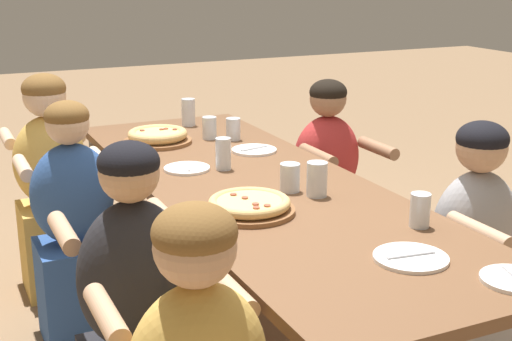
{
  "coord_description": "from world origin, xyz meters",
  "views": [
    {
      "loc": [
        2.49,
        -1.17,
        1.65
      ],
      "look_at": [
        0.0,
        0.0,
        0.84
      ],
      "focal_mm": 50.0,
      "sensor_mm": 36.0,
      "label": 1
    }
  ],
  "objects_px": {
    "diner_near_midleft": "(76,235)",
    "drinking_glass_f": "(317,181)",
    "empty_plate_d": "(411,258)",
    "diner_near_midright": "(137,330)",
    "drinking_glass_b": "(223,155)",
    "diner_far_midright": "(471,273)",
    "empty_plate_a": "(187,168)",
    "drinking_glass_e": "(209,129)",
    "pizza_board_main": "(158,136)",
    "empty_plate_c": "(254,150)",
    "drinking_glass_a": "(290,179)",
    "diner_near_left": "(52,192)",
    "drinking_glass_d": "(188,114)",
    "pizza_board_second": "(249,205)",
    "drinking_glass_g": "(233,130)",
    "drinking_glass_c": "(420,210)",
    "diner_far_midleft": "(326,194)"
  },
  "relations": [
    {
      "from": "drinking_glass_c",
      "to": "drinking_glass_d",
      "type": "xyz_separation_m",
      "value": [
        -1.79,
        -0.17,
        0.01
      ]
    },
    {
      "from": "empty_plate_d",
      "to": "diner_near_left",
      "type": "relative_size",
      "value": 0.2
    },
    {
      "from": "drinking_glass_a",
      "to": "drinking_glass_d",
      "type": "bearing_deg",
      "value": 178.14
    },
    {
      "from": "empty_plate_c",
      "to": "diner_near_left",
      "type": "xyz_separation_m",
      "value": [
        -0.6,
        -0.85,
        -0.27
      ]
    },
    {
      "from": "drinking_glass_g",
      "to": "empty_plate_d",
      "type": "bearing_deg",
      "value": -4.03
    },
    {
      "from": "empty_plate_d",
      "to": "drinking_glass_b",
      "type": "distance_m",
      "value": 1.14
    },
    {
      "from": "drinking_glass_c",
      "to": "drinking_glass_f",
      "type": "height_order",
      "value": "drinking_glass_f"
    },
    {
      "from": "empty_plate_a",
      "to": "empty_plate_d",
      "type": "bearing_deg",
      "value": 13.25
    },
    {
      "from": "diner_far_midright",
      "to": "drinking_glass_d",
      "type": "bearing_deg",
      "value": -72.18
    },
    {
      "from": "drinking_glass_g",
      "to": "diner_near_midleft",
      "type": "bearing_deg",
      "value": -76.02
    },
    {
      "from": "drinking_glass_a",
      "to": "diner_near_left",
      "type": "xyz_separation_m",
      "value": [
        -1.21,
        -0.72,
        -0.31
      ]
    },
    {
      "from": "pizza_board_main",
      "to": "empty_plate_c",
      "type": "bearing_deg",
      "value": 46.24
    },
    {
      "from": "empty_plate_a",
      "to": "diner_near_midright",
      "type": "xyz_separation_m",
      "value": [
        0.78,
        -0.46,
        -0.28
      ]
    },
    {
      "from": "pizza_board_second",
      "to": "drinking_glass_g",
      "type": "xyz_separation_m",
      "value": [
        -1.02,
        0.38,
        0.02
      ]
    },
    {
      "from": "pizza_board_main",
      "to": "pizza_board_second",
      "type": "height_order",
      "value": "pizza_board_main"
    },
    {
      "from": "empty_plate_d",
      "to": "drinking_glass_a",
      "type": "height_order",
      "value": "drinking_glass_a"
    },
    {
      "from": "drinking_glass_e",
      "to": "empty_plate_c",
      "type": "bearing_deg",
      "value": 17.07
    },
    {
      "from": "empty_plate_d",
      "to": "drinking_glass_e",
      "type": "bearing_deg",
      "value": 179.55
    },
    {
      "from": "drinking_glass_c",
      "to": "empty_plate_c",
      "type": "bearing_deg",
      "value": -175.78
    },
    {
      "from": "diner_far_midright",
      "to": "diner_near_midleft",
      "type": "height_order",
      "value": "same"
    },
    {
      "from": "drinking_glass_a",
      "to": "drinking_glass_d",
      "type": "distance_m",
      "value": 1.26
    },
    {
      "from": "diner_near_midright",
      "to": "empty_plate_c",
      "type": "bearing_deg",
      "value": 47.72
    },
    {
      "from": "diner_far_midright",
      "to": "diner_near_left",
      "type": "xyz_separation_m",
      "value": [
        -1.62,
        -1.3,
        0.03
      ]
    },
    {
      "from": "empty_plate_c",
      "to": "diner_near_midleft",
      "type": "height_order",
      "value": "diner_near_midleft"
    },
    {
      "from": "empty_plate_a",
      "to": "diner_far_midleft",
      "type": "bearing_deg",
      "value": 105.89
    },
    {
      "from": "empty_plate_a",
      "to": "pizza_board_second",
      "type": "bearing_deg",
      "value": 1.36
    },
    {
      "from": "drinking_glass_a",
      "to": "diner_near_midright",
      "type": "height_order",
      "value": "diner_near_midright"
    },
    {
      "from": "drinking_glass_b",
      "to": "drinking_glass_g",
      "type": "distance_m",
      "value": 0.53
    },
    {
      "from": "pizza_board_main",
      "to": "empty_plate_a",
      "type": "xyz_separation_m",
      "value": [
        0.51,
        -0.03,
        -0.03
      ]
    },
    {
      "from": "pizza_board_main",
      "to": "empty_plate_c",
      "type": "height_order",
      "value": "pizza_board_main"
    },
    {
      "from": "empty_plate_c",
      "to": "drinking_glass_g",
      "type": "xyz_separation_m",
      "value": [
        -0.25,
        0.0,
        0.04
      ]
    },
    {
      "from": "drinking_glass_b",
      "to": "drinking_glass_c",
      "type": "height_order",
      "value": "drinking_glass_b"
    },
    {
      "from": "pizza_board_main",
      "to": "drinking_glass_b",
      "type": "height_order",
      "value": "drinking_glass_b"
    },
    {
      "from": "diner_near_midleft",
      "to": "diner_near_left",
      "type": "bearing_deg",
      "value": 90.0
    },
    {
      "from": "diner_near_midleft",
      "to": "drinking_glass_f",
      "type": "bearing_deg",
      "value": -43.51
    },
    {
      "from": "drinking_glass_c",
      "to": "diner_near_left",
      "type": "distance_m",
      "value": 2.0
    },
    {
      "from": "drinking_glass_f",
      "to": "diner_near_midright",
      "type": "xyz_separation_m",
      "value": [
        0.23,
        -0.78,
        -0.33
      ]
    },
    {
      "from": "pizza_board_second",
      "to": "empty_plate_c",
      "type": "xyz_separation_m",
      "value": [
        -0.77,
        0.38,
        -0.02
      ]
    },
    {
      "from": "empty_plate_d",
      "to": "diner_far_midright",
      "type": "relative_size",
      "value": 0.21
    },
    {
      "from": "pizza_board_second",
      "to": "empty_plate_d",
      "type": "xyz_separation_m",
      "value": [
        0.58,
        0.27,
        -0.02
      ]
    },
    {
      "from": "diner_near_left",
      "to": "diner_near_midright",
      "type": "xyz_separation_m",
      "value": [
        1.54,
        0.0,
        -0.01
      ]
    },
    {
      "from": "diner_near_left",
      "to": "diner_near_midleft",
      "type": "relative_size",
      "value": 1.03
    },
    {
      "from": "diner_far_midleft",
      "to": "diner_near_midright",
      "type": "relative_size",
      "value": 0.96
    },
    {
      "from": "diner_near_left",
      "to": "pizza_board_main",
      "type": "bearing_deg",
      "value": -27.88
    },
    {
      "from": "pizza_board_second",
      "to": "diner_near_midright",
      "type": "xyz_separation_m",
      "value": [
        0.16,
        -0.47,
        -0.3
      ]
    },
    {
      "from": "empty_plate_a",
      "to": "diner_far_midleft",
      "type": "height_order",
      "value": "diner_far_midleft"
    },
    {
      "from": "empty_plate_c",
      "to": "drinking_glass_d",
      "type": "distance_m",
      "value": 0.66
    },
    {
      "from": "drinking_glass_e",
      "to": "diner_near_midright",
      "type": "bearing_deg",
      "value": -30.88
    },
    {
      "from": "empty_plate_d",
      "to": "diner_near_midright",
      "type": "bearing_deg",
      "value": -119.62
    },
    {
      "from": "drinking_glass_b",
      "to": "diner_far_midleft",
      "type": "relative_size",
      "value": 0.13
    }
  ]
}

